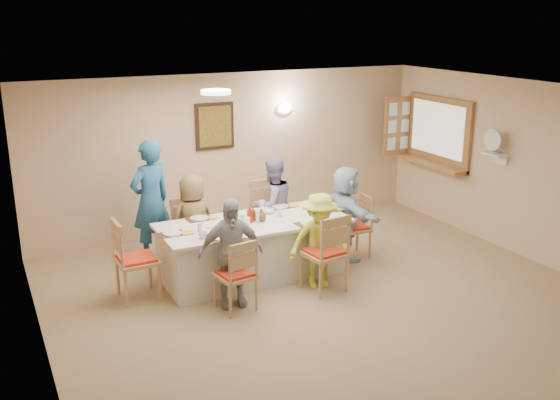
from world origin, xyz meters
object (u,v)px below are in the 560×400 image
chair_back_left (191,232)px  chair_front_right (324,251)px  serving_hatch (439,132)px  chair_right_end (353,226)px  diner_front_left (231,253)px  caregiver (151,201)px  chair_back_right (269,216)px  diner_right_end (346,213)px  dining_table (254,249)px  diner_back_left (193,221)px  condiment_ketchup (250,214)px  diner_front_right (319,241)px  diner_back_right (272,205)px  chair_front_left (235,274)px  desk_fan (495,144)px  chair_left_end (137,259)px

chair_back_left → chair_front_right: 2.00m
serving_hatch → chair_right_end: 2.56m
diner_front_left → caregiver: 1.90m
chair_back_right → chair_front_right: (0.00, -1.60, 0.01)m
chair_back_left → diner_right_end: (2.02, -0.80, 0.21)m
dining_table → diner_back_left: 0.95m
serving_hatch → caregiver: 4.82m
dining_table → condiment_ketchup: condiment_ketchup is taller
dining_table → caregiver: (-1.05, 1.15, 0.49)m
dining_table → diner_front_left: 0.95m
chair_back_right → diner_back_left: bearing=-170.5°
chair_back_right → caregiver: (-1.65, 0.35, 0.35)m
diner_front_left → diner_front_right: size_ratio=1.08×
chair_right_end → diner_back_right: bearing=-122.1°
dining_table → chair_front_left: bearing=-126.9°
diner_back_right → diner_front_right: diner_back_right is taller
chair_back_left → diner_right_end: diner_right_end is taller
dining_table → diner_front_right: size_ratio=2.01×
serving_hatch → condiment_ketchup: size_ratio=6.38×
diner_front_left → desk_fan: bearing=10.0°
chair_back_right → diner_back_right: 0.23m
condiment_ketchup → chair_back_right: bearing=50.9°
chair_left_end → diner_right_end: size_ratio=0.77×
chair_front_left → diner_front_right: diner_front_right is taller
chair_front_left → caregiver: caregiver is taller
diner_back_left → diner_right_end: diner_right_end is taller
diner_back_right → diner_front_left: size_ratio=1.06×
chair_right_end → diner_back_right: size_ratio=0.64×
diner_back_left → diner_front_left: 1.36m
condiment_ketchup → diner_back_right: bearing=46.4°
chair_front_left → desk_fan: bearing=175.6°
chair_front_left → diner_front_left: (0.00, 0.12, 0.22)m
chair_right_end → condiment_ketchup: condiment_ketchup is taller
chair_right_end → diner_back_left: bearing=-104.0°
diner_front_left → condiment_ketchup: size_ratio=5.68×
dining_table → chair_left_end: chair_left_end is taller
chair_front_right → diner_right_end: 1.16m
dining_table → diner_back_right: diner_back_right is taller
chair_front_right → chair_left_end: bearing=-27.8°
diner_back_left → diner_front_right: 1.81m
desk_fan → dining_table: bearing=172.2°
chair_front_left → diner_back_right: diner_back_right is taller
chair_front_right → chair_right_end: (0.95, 0.80, -0.07)m
chair_back_left → diner_back_right: (1.20, -0.12, 0.25)m
caregiver → chair_back_left: bearing=120.6°
serving_hatch → chair_front_left: (-4.32, -1.66, -1.05)m
chair_front_left → caregiver: (-0.45, 1.95, 0.42)m
chair_back_left → chair_front_right: bearing=-61.3°
desk_fan → caregiver: caregiver is taller
chair_left_end → diner_back_right: size_ratio=0.73×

